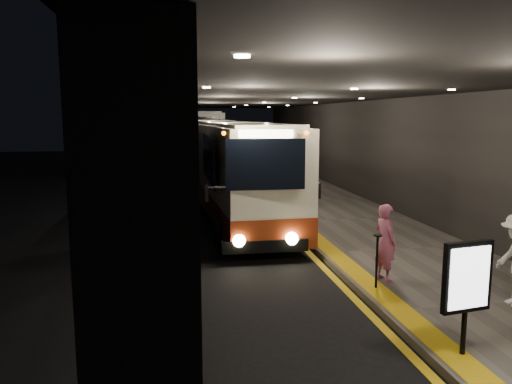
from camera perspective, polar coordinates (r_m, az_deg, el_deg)
ground at (r=12.17m, az=-2.99°, el=-9.23°), size 90.00×90.00×0.00m
lane_line_white at (r=16.94m, az=-10.96°, el=-4.23°), size 0.12×50.00×0.01m
kerb_stripe_yellow at (r=17.31m, az=2.94°, el=-3.80°), size 0.18×50.00×0.01m
sidewalk at (r=17.95m, az=10.46°, el=-3.26°), size 4.50×50.00×0.15m
tactile_strip at (r=17.39m, az=4.55°, el=-3.25°), size 0.50×50.00×0.01m
terminal_wall at (r=18.48m, az=17.33°, el=5.98°), size 0.10×50.00×6.00m
support_columns at (r=15.59m, az=-10.18°, el=2.87°), size 0.80×24.80×4.40m
canopy at (r=16.96m, az=3.56°, el=11.56°), size 9.00×50.00×0.40m
coach_main at (r=17.65m, az=-2.06°, el=1.83°), size 2.76×11.06×3.42m
coach_second at (r=29.53m, az=-5.13°, el=4.56°), size 2.54×10.96×3.43m
coach_third at (r=41.12m, az=-6.50°, el=6.05°), size 3.04×12.71×3.97m
passenger_boarding at (r=11.31m, az=14.57°, el=-5.60°), size 0.57×0.71×1.71m
info_sign at (r=8.14m, az=23.00°, el=-9.17°), size 0.84×0.25×1.76m
stanchion_post at (r=10.83m, az=13.63°, el=-7.77°), size 0.05×0.05×1.14m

